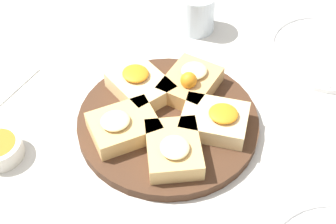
% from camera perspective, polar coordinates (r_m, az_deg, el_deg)
% --- Properties ---
extents(ground_plane, '(3.00, 3.00, 0.00)m').
position_cam_1_polar(ground_plane, '(0.82, -0.00, -1.62)').
color(ground_plane, beige).
extents(serving_board, '(0.32, 0.32, 0.02)m').
position_cam_1_polar(serving_board, '(0.82, -0.00, -1.19)').
color(serving_board, '#422819').
rests_on(serving_board, ground_plane).
extents(focaccia_slice_0, '(0.14, 0.13, 0.04)m').
position_cam_1_polar(focaccia_slice_0, '(0.74, 0.69, -4.50)').
color(focaccia_slice_0, tan).
rests_on(focaccia_slice_0, serving_board).
extents(focaccia_slice_1, '(0.12, 0.13, 0.04)m').
position_cam_1_polar(focaccia_slice_1, '(0.79, 5.76, -0.98)').
color(focaccia_slice_1, '#E5C689').
rests_on(focaccia_slice_1, serving_board).
extents(focaccia_slice_2, '(0.11, 0.09, 0.06)m').
position_cam_1_polar(focaccia_slice_2, '(0.84, 2.72, 3.62)').
color(focaccia_slice_2, tan).
rests_on(focaccia_slice_2, serving_board).
extents(focaccia_slice_3, '(0.11, 0.13, 0.04)m').
position_cam_1_polar(focaccia_slice_3, '(0.84, -3.43, 3.28)').
color(focaccia_slice_3, '#E5C689').
rests_on(focaccia_slice_3, serving_board).
extents(focaccia_slice_4, '(0.14, 0.13, 0.04)m').
position_cam_1_polar(focaccia_slice_4, '(0.78, -5.47, -1.73)').
color(focaccia_slice_4, tan).
rests_on(focaccia_slice_4, serving_board).
extents(plate_left, '(0.24, 0.24, 0.02)m').
position_cam_1_polar(plate_left, '(1.01, 18.67, 7.11)').
color(plate_left, white).
rests_on(plate_left, ground_plane).
extents(water_glass, '(0.08, 0.08, 0.08)m').
position_cam_1_polar(water_glass, '(1.00, 3.54, 12.04)').
color(water_glass, silver).
rests_on(water_glass, ground_plane).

